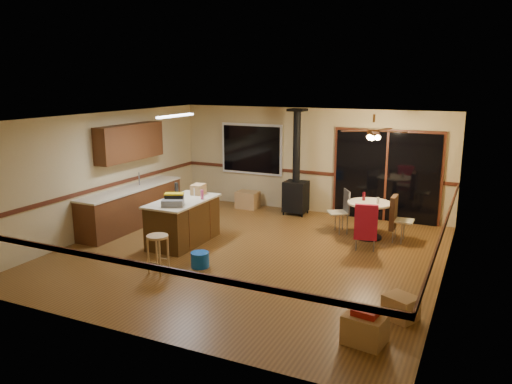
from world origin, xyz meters
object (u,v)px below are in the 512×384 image
Objects in this scene: toolbox_grey at (173,203)px; chair_right at (395,213)px; blue_bucket at (200,260)px; box_corner_a at (365,329)px; dining_table at (369,214)px; chair_near at (366,222)px; chair_left at (343,206)px; kitchen_island at (183,221)px; box_corner_b at (401,307)px; wood_stove at (296,185)px; box_under_window at (248,200)px; toolbox_black at (174,199)px; bar_stool at (158,254)px.

toolbox_grey is 4.52m from chair_right.
box_corner_a is at bearing -22.69° from blue_bucket.
dining_table is 1.31× the size of chair_near.
blue_bucket is 3.59m from chair_left.
kitchen_island is at bearing 102.46° from toolbox_grey.
box_corner_a is at bearing -109.56° from box_corner_b.
box_corner_b is (0.72, -3.50, -0.43)m from chair_right.
kitchen_island is 4.07× the size of toolbox_grey.
wood_stove is 3.76m from toolbox_grey.
dining_table is at bearing 29.60° from kitchen_island.
chair_right is 1.39× the size of box_corner_a.
dining_table is 0.89m from chair_near.
box_corner_a is at bearing -71.02° from chair_left.
kitchen_island is 2.40× the size of chair_right.
kitchen_island is 3.33× the size of box_corner_a.
chair_right is at bearing 33.18° from toolbox_grey.
dining_table is 3.63m from box_under_window.
box_under_window is (-0.10, 3.46, -0.78)m from toolbox_black.
chair_left is 1.13m from chair_right.
toolbox_grey is 4.66m from box_corner_a.
dining_table is 1.65× the size of chair_left.
toolbox_grey is 4.67m from box_corner_b.
chair_near is (0.75, -1.04, 0.01)m from chair_left.
chair_right is (2.58, -1.09, -0.13)m from wood_stove.
chair_left is at bearing 41.98° from toolbox_black.
chair_near is (0.14, -0.88, 0.07)m from dining_table.
toolbox_grey is 0.16m from toolbox_black.
bar_stool is 1.35× the size of box_corner_a.
kitchen_island is 1.49m from blue_bucket.
toolbox_grey is 0.76× the size of box_under_window.
toolbox_black is at bearing 154.30° from box_corner_a.
kitchen_island is at bearing 134.54° from blue_bucket.
wood_stove is 7.09× the size of toolbox_black.
toolbox_black reaches higher than chair_left.
chair_left is 4.08m from box_corner_b.
dining_table is 0.52m from chair_right.
chair_near reaches higher than blue_bucket.
chair_near is (3.45, 1.40, -0.40)m from toolbox_black.
chair_right reaches higher than box_under_window.
blue_bucket is (-0.28, -4.09, -0.59)m from wood_stove.
kitchen_island is 3.11m from box_under_window.
chair_right is (3.77, 2.47, -0.37)m from toolbox_grey.
chair_right is (3.37, 3.54, 0.26)m from bar_stool.
wood_stove is at bearing 118.76° from box_corner_a.
blue_bucket is 0.78× the size of box_corner_b.
bar_stool is 3.87m from box_corner_a.
toolbox_grey reaches higher than box_under_window.
box_corner_a is at bearing -84.62° from chair_right.
dining_table reaches higher than box_corner_a.
blue_bucket is 0.65× the size of box_corner_a.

